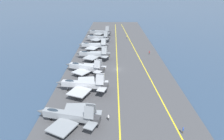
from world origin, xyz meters
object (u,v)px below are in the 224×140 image
Objects in this scene: parked_jet_eighth at (99,32)px; crew_white_vest at (108,117)px; parked_jet_seventh at (98,37)px; parked_jet_third at (83,84)px; parked_jet_fourth at (85,67)px; parked_jet_fifth at (93,54)px; crew_yellow_vest at (127,37)px; parked_jet_sixth at (94,45)px; crew_red_vest at (149,52)px; crew_blue_vest at (183,130)px; parked_jet_second at (69,116)px.

parked_jet_eighth is 9.88× the size of crew_white_vest.
parked_jet_seventh is 75.97m from crew_white_vest.
parked_jet_third reaches higher than parked_jet_fourth.
parked_jet_fourth is at bearing 173.98° from parked_jet_fifth.
parked_jet_eighth reaches higher than crew_yellow_vest.
parked_jet_sixth is 9.68× the size of crew_white_vest.
parked_jet_fifth is at bearing 156.10° from crew_yellow_vest.
crew_blue_vest is (-56.47, 1.75, -0.02)m from crew_red_vest.
crew_yellow_vest is (85.60, -19.01, -1.33)m from parked_jet_second.
crew_red_vest is (-40.46, -26.93, -1.36)m from parked_jet_eighth.
parked_jet_fifth is at bearing -6.02° from parked_jet_fourth.
parked_jet_seventh is 19.94m from crew_yellow_vest.
parked_jet_second is at bearing 179.12° from parked_jet_seventh.
crew_red_vest is at bearing -19.69° from crew_white_vest.
parked_jet_seventh reaches higher than crew_yellow_vest.
crew_yellow_vest is (55.10, -19.20, -1.37)m from parked_jet_fourth.
parked_jet_fourth is 58.37m from crew_yellow_vest.
crew_white_vest is (4.56, 16.83, -0.03)m from crew_blue_vest.
parked_jet_fourth reaches higher than crew_white_vest.
parked_jet_seventh is (76.83, -1.17, 0.34)m from parked_jet_second.
parked_jet_fourth is at bearing 5.07° from parked_jet_third.
crew_red_vest is 55.13m from crew_white_vest.
parked_jet_sixth is at bearing 176.60° from parked_jet_seventh.
parked_jet_eighth is at bearing 33.65° from crew_red_vest.
parked_jet_eighth is 100.16m from crew_blue_vest.
parked_jet_sixth reaches higher than parked_jet_fourth.
parked_jet_fourth is at bearing 178.89° from parked_jet_eighth.
parked_jet_seventh reaches higher than parked_jet_fifth.
parked_jet_second is at bearing 179.76° from parked_jet_sixth.
parked_jet_third is at bearing 53.15° from crew_blue_vest.
parked_jet_fifth is at bearing 10.10° from crew_white_vest.
parked_jet_seventh is (15.35, -0.91, 0.44)m from parked_jet_sixth.
parked_jet_eighth reaches higher than crew_blue_vest.
parked_jet_sixth reaches higher than crew_white_vest.
parked_jet_fourth is 42.86m from crew_blue_vest.
crew_blue_vest is (-33.73, -26.41, -1.40)m from parked_jet_fourth.
crew_blue_vest is at bearing -158.15° from parked_jet_sixth.
parked_jet_seventh is (30.89, 0.26, 0.24)m from parked_jet_fifth.
crew_yellow_vest reaches higher than crew_red_vest.
parked_jet_eighth is at bearing 0.49° from parked_jet_fifth.
parked_jet_fifth reaches higher than crew_white_vest.
parked_jet_second is at bearing 179.37° from parked_jet_eighth.
parked_jet_fifth is 9.18× the size of crew_red_vest.
parked_jet_sixth is (61.48, -0.26, -0.11)m from parked_jet_second.
parked_jet_fourth is 30.99m from parked_jet_sixth.
parked_jet_second is 9.15× the size of crew_yellow_vest.
parked_jet_eighth is 9.53× the size of crew_blue_vest.
crew_yellow_vest is at bearing -63.83° from parked_jet_seventh.
parked_jet_third is at bearing -178.91° from parked_jet_sixth.
parked_jet_second is 61.48m from parked_jet_sixth.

